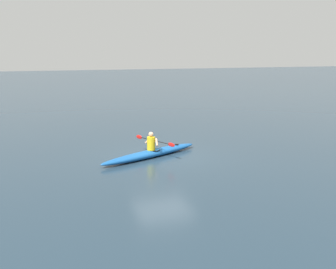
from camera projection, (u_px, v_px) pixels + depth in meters
name	position (u px, v px, depth m)	size (l,w,h in m)	color
ground_plane	(163.00, 156.00, 17.24)	(160.00, 160.00, 0.00)	#233847
kayak	(151.00, 153.00, 17.08)	(4.94, 2.63, 0.32)	#1959A5
kayaker	(151.00, 142.00, 17.00)	(1.04, 2.28, 0.78)	yellow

